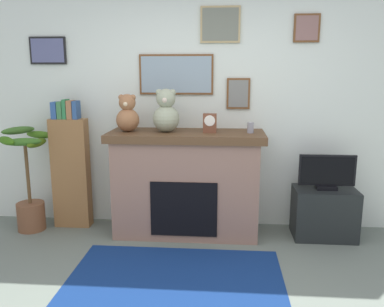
{
  "coord_description": "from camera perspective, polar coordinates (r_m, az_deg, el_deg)",
  "views": [
    {
      "loc": [
        0.21,
        -2.35,
        1.7
      ],
      "look_at": [
        -0.11,
        1.65,
        0.86
      ],
      "focal_mm": 37.31,
      "sensor_mm": 36.0,
      "label": 1
    }
  ],
  "objects": [
    {
      "name": "back_wall",
      "position": [
        4.38,
        1.84,
        6.62
      ],
      "size": [
        5.2,
        0.15,
        2.6
      ],
      "color": "silver",
      "rests_on": "ground_plane"
    },
    {
      "name": "fireplace",
      "position": [
        4.18,
        -0.8,
        -4.18
      ],
      "size": [
        1.59,
        0.63,
        1.09
      ],
      "color": "#8C6858",
      "rests_on": "ground_plane"
    },
    {
      "name": "bookshelf",
      "position": [
        4.54,
        -16.94,
        -2.06
      ],
      "size": [
        0.39,
        0.16,
        1.4
      ],
      "color": "olive",
      "rests_on": "ground_plane"
    },
    {
      "name": "potted_plant",
      "position": [
        4.61,
        -22.27,
        -4.63
      ],
      "size": [
        0.54,
        0.6,
        1.12
      ],
      "color": "brown",
      "rests_on": "ground_plane"
    },
    {
      "name": "tv_stand",
      "position": [
        4.37,
        18.36,
        -8.08
      ],
      "size": [
        0.62,
        0.4,
        0.52
      ],
      "primitive_type": "cube",
      "color": "black",
      "rests_on": "ground_plane"
    },
    {
      "name": "television",
      "position": [
        4.25,
        18.73,
        -2.64
      ],
      "size": [
        0.56,
        0.14,
        0.36
      ],
      "color": "black",
      "rests_on": "tv_stand"
    },
    {
      "name": "area_rug",
      "position": [
        3.5,
        -2.32,
        -17.18
      ],
      "size": [
        1.79,
        1.09,
        0.01
      ],
      "primitive_type": "cube",
      "color": "navy",
      "rests_on": "ground_plane"
    },
    {
      "name": "candle_jar",
      "position": [
        4.04,
        8.36,
        3.68
      ],
      "size": [
        0.07,
        0.07,
        0.11
      ],
      "primitive_type": "cylinder",
      "color": "gray",
      "rests_on": "fireplace"
    },
    {
      "name": "mantel_clock",
      "position": [
        4.02,
        2.56,
        4.37
      ],
      "size": [
        0.13,
        0.1,
        0.19
      ],
      "color": "brown",
      "rests_on": "fireplace"
    },
    {
      "name": "teddy_bear_brown",
      "position": [
        4.13,
        -9.19,
        5.49
      ],
      "size": [
        0.24,
        0.24,
        0.38
      ],
      "color": "#96633F",
      "rests_on": "fireplace"
    },
    {
      "name": "teddy_bear_cream",
      "position": [
        4.05,
        -3.73,
        5.85
      ],
      "size": [
        0.27,
        0.27,
        0.44
      ],
      "color": "#979E81",
      "rests_on": "fireplace"
    }
  ]
}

